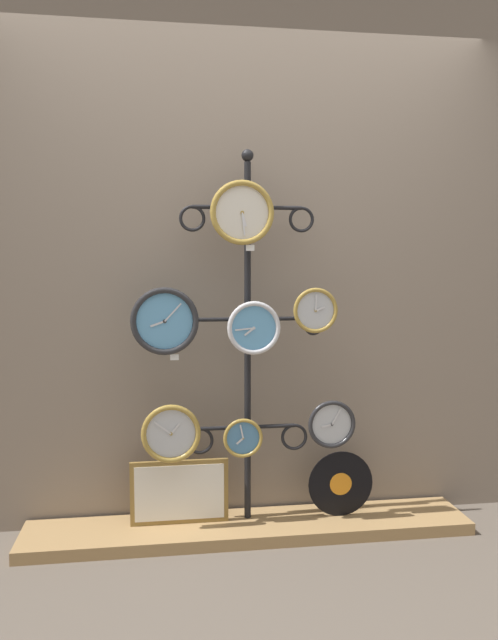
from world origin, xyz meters
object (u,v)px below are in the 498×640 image
object	(u,v)px
display_stand	(248,400)
vinyl_record	(341,484)
clock_bottom_left	(171,433)
picture_frame	(180,492)
clock_top_center	(242,213)
clock_bottom_right	(332,424)
clock_middle_left	(165,321)
clock_middle_right	(315,310)
clock_bottom_center	(243,438)
clock_middle_center	(254,328)

from	to	relation	value
display_stand	vinyl_record	distance (m)	0.64
clock_bottom_left	picture_frame	distance (m)	0.33
display_stand	picture_frame	xyz separation A→B (m)	(-0.34, -0.02, -0.44)
picture_frame	clock_top_center	bearing A→B (deg)	-12.01
clock_top_center	clock_bottom_right	bearing A→B (deg)	-3.32
clock_bottom_right	picture_frame	size ratio (longest dim) A/B	0.50
display_stand	clock_middle_left	distance (m)	0.58
clock_top_center	vinyl_record	xyz separation A→B (m)	(0.51, 0.04, -1.35)
clock_middle_right	picture_frame	distance (m)	1.11
clock_middle_right	clock_top_center	bearing A→B (deg)	178.03
clock_bottom_center	picture_frame	world-z (taller)	clock_bottom_center
clock_bottom_center	picture_frame	distance (m)	0.42
display_stand	clock_bottom_center	bearing A→B (deg)	-112.71
clock_bottom_left	picture_frame	size ratio (longest dim) A/B	0.59
clock_middle_left	vinyl_record	size ratio (longest dim) A/B	0.96
display_stand	clock_middle_left	size ratio (longest dim) A/B	5.89
clock_middle_left	clock_bottom_left	size ratio (longest dim) A/B	1.13
display_stand	clock_bottom_left	bearing A→B (deg)	-164.92
clock_bottom_right	vinyl_record	distance (m)	0.34
clock_middle_left	vinyl_record	bearing A→B (deg)	2.26
clock_middle_right	clock_bottom_left	bearing A→B (deg)	-179.85
display_stand	picture_frame	bearing A→B (deg)	-175.94
clock_bottom_left	clock_top_center	bearing A→B (deg)	2.34
display_stand	clock_middle_center	xyz separation A→B (m)	(0.01, -0.11, 0.37)
clock_middle_center	picture_frame	size ratio (longest dim) A/B	0.53
clock_middle_center	clock_bottom_center	size ratio (longest dim) A/B	1.32
display_stand	clock_middle_center	size ratio (longest dim) A/B	7.36
clock_middle_right	vinyl_record	bearing A→B (deg)	18.61
display_stand	clock_bottom_left	size ratio (longest dim) A/B	6.68
clock_middle_center	clock_bottom_center	xyz separation A→B (m)	(-0.05, 0.02, -0.54)
clock_top_center	clock_middle_center	size ratio (longest dim) A/B	1.18
clock_middle_right	clock_bottom_center	bearing A→B (deg)	177.20
display_stand	clock_bottom_right	distance (m)	0.43
picture_frame	vinyl_record	bearing A→B (deg)	-1.75
clock_top_center	picture_frame	size ratio (longest dim) A/B	0.63
clock_middle_center	clock_bottom_left	bearing A→B (deg)	179.27
clock_middle_left	clock_bottom_center	world-z (taller)	clock_middle_left
display_stand	clock_bottom_center	size ratio (longest dim) A/B	9.72
clock_top_center	clock_bottom_left	xyz separation A→B (m)	(-0.34, -0.01, -1.04)
clock_bottom_left	vinyl_record	distance (m)	0.91
display_stand	clock_bottom_right	bearing A→B (deg)	-15.95
clock_middle_right	picture_frame	world-z (taller)	clock_middle_right
clock_bottom_right	picture_frame	xyz separation A→B (m)	(-0.74, 0.09, -0.34)
clock_top_center	clock_middle_left	distance (m)	0.62
clock_middle_right	clock_bottom_left	size ratio (longest dim) A/B	0.78
clock_bottom_center	vinyl_record	bearing A→B (deg)	3.95
clock_bottom_center	clock_bottom_right	distance (m)	0.44
clock_middle_left	clock_middle_right	world-z (taller)	clock_middle_left
clock_middle_right	clock_bottom_center	distance (m)	0.71
clock_bottom_left	picture_frame	bearing A→B (deg)	63.15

